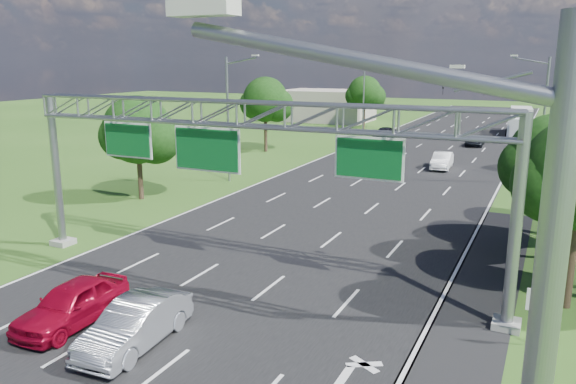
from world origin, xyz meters
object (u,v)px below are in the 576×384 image
Objects in this scene: traffic_signal at (514,99)px; silver_sedan at (135,324)px; sign_gantry at (243,128)px; regulatory_sign at (535,305)px; red_coupe at (72,303)px; box_truck at (520,122)px.

silver_sedan is at bearing -97.15° from traffic_signal.
sign_gantry is 13.25m from regulatory_sign.
regulatory_sign is 54.37m from traffic_signal.
red_coupe is at bearing -160.12° from regulatory_sign.
sign_gantry is at bearing -101.99° from box_truck.
regulatory_sign is 0.43× the size of silver_sedan.
sign_gantry reaches higher than silver_sedan.
red_coupe is at bearing -118.42° from sign_gantry.
traffic_signal is 2.48× the size of silver_sedan.
sign_gantry is 53.51m from traffic_signal.
regulatory_sign is (12.07, -1.02, -5.38)m from sign_gantry.
box_truck is (8.04, 67.80, 0.88)m from silver_sedan.
red_coupe reaches higher than silver_sedan.
traffic_signal is at bearing 77.81° from red_coupe.
silver_sedan is 0.52× the size of box_truck.
sign_gantry is at bearing 82.97° from silver_sedan.
traffic_signal reaches higher than red_coupe.
red_coupe is (-10.77, -59.70, -4.34)m from traffic_signal.
traffic_signal is at bearing 95.20° from regulatory_sign.
regulatory_sign is 0.17× the size of traffic_signal.
sign_gantry is at bearing -97.68° from traffic_signal.
red_coupe is (-15.69, -5.68, -0.68)m from regulatory_sign.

